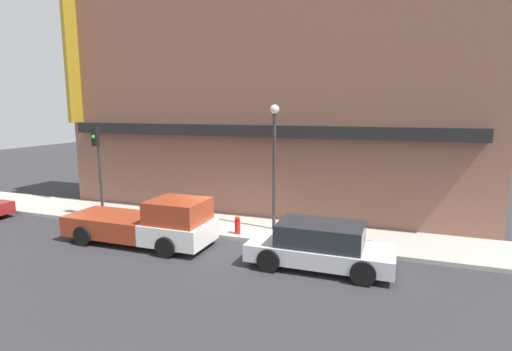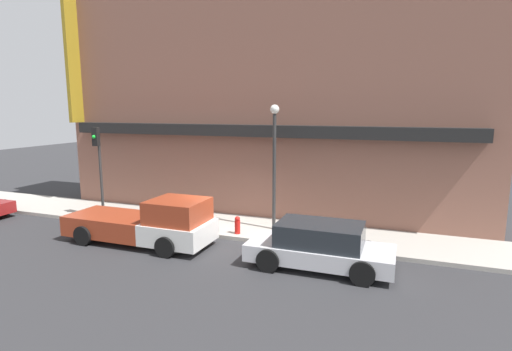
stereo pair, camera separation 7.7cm
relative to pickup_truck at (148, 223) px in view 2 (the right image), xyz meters
The scene contains 8 objects.
ground_plane 2.95m from the pickup_truck, 30.42° to the left, with size 80.00×80.00×0.00m, color #2D2D30.
sidewalk 3.89m from the pickup_truck, 50.14° to the left, with size 36.00×2.99×0.15m.
building 7.97m from the pickup_truck, 67.60° to the left, with size 19.80×3.80×11.10m.
pickup_truck is the anchor object (origin of this frame).
parked_car 6.38m from the pickup_truck, ahead, with size 4.53×2.03×1.44m.
fire_hydrant 3.36m from the pickup_truck, 33.48° to the left, with size 0.22×0.22×0.69m.
street_lamp 5.51m from the pickup_truck, 36.87° to the left, with size 0.36×0.36×4.96m.
traffic_light 4.75m from the pickup_truck, 153.48° to the left, with size 0.28×0.42×4.01m.
Camera 2 is at (6.22, -13.36, 4.96)m, focal length 28.00 mm.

